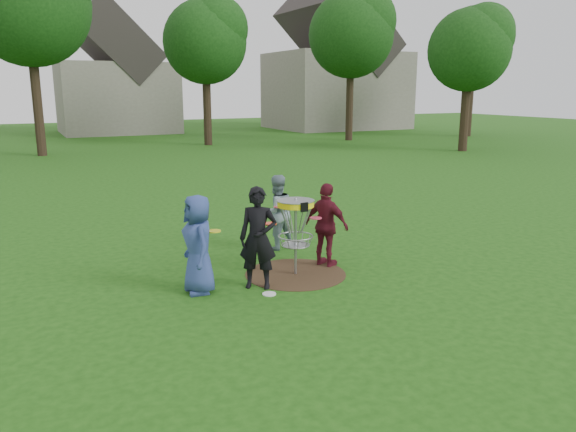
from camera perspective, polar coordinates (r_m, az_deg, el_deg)
name	(u,v)px	position (r m, az deg, el deg)	size (l,w,h in m)	color
ground	(295,274)	(10.05, 0.76, -5.91)	(100.00, 100.00, 0.00)	#19470F
dirt_patch	(295,274)	(10.05, 0.76, -5.89)	(1.80, 1.80, 0.01)	#47331E
player_blue	(198,244)	(9.07, -9.11, -2.85)	(0.78, 0.51, 1.60)	navy
player_black	(258,238)	(9.17, -3.06, -2.26)	(0.62, 0.41, 1.69)	black
player_grey	(276,212)	(11.42, -1.18, 0.38)	(0.75, 0.58, 1.54)	gray
player_maroon	(327,225)	(10.34, 3.94, -0.92)	(0.91, 0.38, 1.55)	maroon
disc_on_grass	(269,294)	(9.09, -1.92, -7.92)	(0.22, 0.22, 0.02)	white
disc_golf_basket	(296,218)	(9.77, 0.78, -0.24)	(0.66, 0.67, 1.38)	#9EA0A5
held_discs	(272,219)	(9.89, -1.69, -0.32)	(2.21, 1.80, 0.11)	yellow
tree_row	(109,25)	(29.68, -17.75, 18.04)	(51.20, 17.42, 9.90)	#38281C
house_row	(145,75)	(42.54, -14.28, 13.71)	(44.50, 10.65, 11.62)	gray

